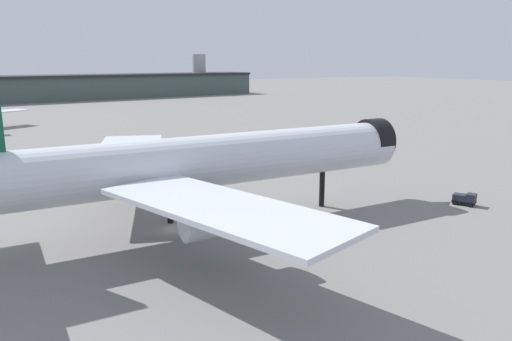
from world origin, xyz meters
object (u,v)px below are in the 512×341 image
at_px(airliner_near_gate, 197,163).
at_px(traffic_cone_wingtip, 159,164).
at_px(baggage_tug_wing, 465,199).
at_px(baggage_cart_trailing, 15,178).

distance_m(airliner_near_gate, traffic_cone_wingtip, 41.19).
distance_m(baggage_tug_wing, baggage_cart_trailing, 74.48).
bearing_deg(traffic_cone_wingtip, baggage_cart_trailing, -171.95).
xyz_separation_m(airliner_near_gate, baggage_tug_wing, (38.94, -8.71, -7.49)).
relative_size(baggage_tug_wing, traffic_cone_wingtip, 6.35).
bearing_deg(traffic_cone_wingtip, airliner_near_gate, -98.91).
xyz_separation_m(baggage_tug_wing, baggage_cart_trailing, (-59.51, 44.79, 0.00)).
bearing_deg(airliner_near_gate, baggage_tug_wing, -14.24).
bearing_deg(baggage_cart_trailing, baggage_tug_wing, -163.76).
height_order(baggage_tug_wing, baggage_cart_trailing, baggage_tug_wing).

